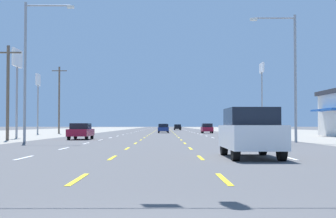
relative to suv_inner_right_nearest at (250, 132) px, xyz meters
name	(u,v)px	position (x,y,z in m)	size (l,w,h in m)	color
ground_plane	(163,134)	(-3.74, 51.48, -1.03)	(572.00, 572.00, 0.00)	#4C4C4F
lot_apron_right	(330,134)	(21.01, 51.48, -1.02)	(28.00, 440.00, 0.01)	gray
lane_markings	(163,131)	(-3.74, 89.98, -1.02)	(10.64, 227.60, 0.01)	white
suv_inner_right_nearest	(250,132)	(0.00, 0.00, 0.00)	(1.98, 4.90, 1.98)	white
sedan_far_left_near	(81,131)	(-10.98, 24.09, -0.27)	(1.80, 4.50, 1.46)	maroon
hatchback_far_right_mid	(207,128)	(3.29, 57.02, -0.24)	(1.72, 3.90, 1.54)	maroon
sedan_center_turn_midfar	(163,128)	(-3.65, 59.78, -0.27)	(1.80, 4.50, 1.46)	navy
hatchback_center_turn_far	(163,128)	(-3.78, 73.31, -0.24)	(1.72, 3.90, 1.54)	#4C196B
sedan_inner_right_farther	(178,127)	(-0.17, 102.36, -0.27)	(1.80, 4.50, 1.46)	black
sedan_inner_right_farthest	(177,127)	(-0.02, 115.41, -0.27)	(1.80, 4.50, 1.46)	silver
pole_sign_left_row_1	(17,68)	(-18.29, 29.05, 6.01)	(0.24, 2.77, 8.94)	gray
pole_sign_left_row_2	(38,89)	(-21.15, 47.74, 5.28)	(0.24, 1.86, 8.44)	gray
pole_sign_right_row_2	(262,79)	(11.51, 54.18, 7.37)	(0.24, 2.76, 10.86)	gray
streetlight_left_row_0	(30,62)	(-13.56, 16.73, 4.98)	(3.74, 0.26, 10.55)	gray
streetlight_right_row_0	(291,69)	(6.09, 16.73, 4.48)	(3.48, 0.26, 9.63)	gray
utility_pole_left_row_0	(8,91)	(-16.67, 21.34, 3.18)	(2.20, 0.26, 8.04)	brown
utility_pole_left_row_1	(59,99)	(-19.06, 51.73, 4.14)	(2.20, 0.26, 9.94)	brown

